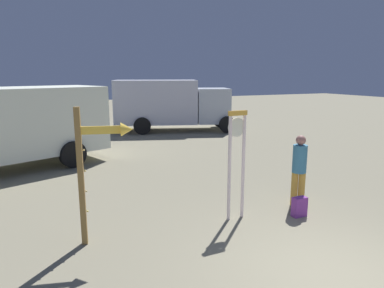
% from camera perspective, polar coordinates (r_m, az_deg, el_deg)
% --- Properties ---
extents(ground_plane, '(80.00, 80.00, 0.00)m').
position_cam_1_polar(ground_plane, '(6.19, 22.22, -19.78)').
color(ground_plane, gray).
extents(standing_clock, '(0.43, 0.11, 2.37)m').
position_cam_1_polar(standing_clock, '(7.48, 7.30, -1.66)').
color(standing_clock, white).
rests_on(standing_clock, ground_plane).
extents(arrow_sign, '(1.02, 0.43, 2.56)m').
position_cam_1_polar(arrow_sign, '(6.48, -15.20, -2.07)').
color(arrow_sign, olive).
rests_on(arrow_sign, ground_plane).
extents(person_near_clock, '(0.33, 0.33, 1.72)m').
position_cam_1_polar(person_near_clock, '(8.62, 17.14, -3.63)').
color(person_near_clock, gold).
rests_on(person_near_clock, ground_plane).
extents(backpack, '(0.32, 0.22, 0.44)m').
position_cam_1_polar(backpack, '(8.23, 17.12, -9.80)').
color(backpack, '#7C3694').
rests_on(backpack, ground_plane).
extents(box_truck_far, '(6.89, 4.34, 2.80)m').
position_cam_1_polar(box_truck_far, '(19.44, -3.69, 6.70)').
color(box_truck_far, silver).
rests_on(box_truck_far, ground_plane).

